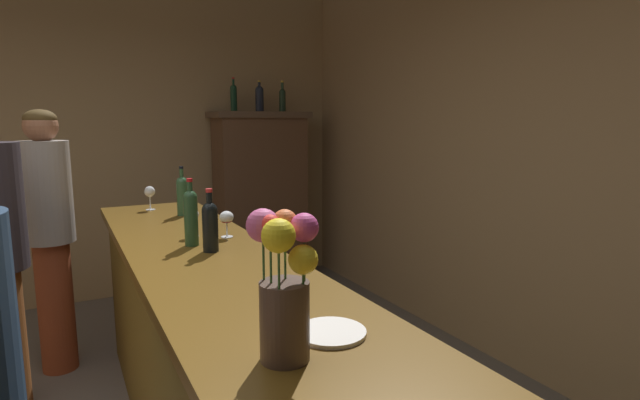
{
  "coord_description": "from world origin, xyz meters",
  "views": [
    {
      "loc": [
        0.12,
        -1.96,
        1.63
      ],
      "look_at": [
        1.34,
        0.37,
        1.21
      ],
      "focal_mm": 27.98,
      "sensor_mm": 36.0,
      "label": 1
    }
  ],
  "objects_px": {
    "bar_counter": "(213,366)",
    "wine_glass_rear": "(193,216)",
    "wine_bottle_merlot": "(191,215)",
    "wine_bottle_malbec": "(182,194)",
    "cheese_plate": "(331,332)",
    "display_bottle_left": "(234,97)",
    "patron_near_entrance": "(49,227)",
    "wine_glass_mid": "(227,219)",
    "wine_glass_front": "(150,192)",
    "wine_bottle_syrah": "(210,224)",
    "display_bottle_midleft": "(259,98)",
    "display_bottle_center": "(282,99)",
    "display_cabinet": "(261,196)",
    "flower_arrangement": "(284,285)"
  },
  "relations": [
    {
      "from": "flower_arrangement",
      "to": "display_bottle_midleft",
      "type": "xyz_separation_m",
      "value": [
        1.3,
        3.55,
        0.62
      ]
    },
    {
      "from": "cheese_plate",
      "to": "display_bottle_center",
      "type": "height_order",
      "value": "display_bottle_center"
    },
    {
      "from": "wine_bottle_syrah",
      "to": "bar_counter",
      "type": "bearing_deg",
      "value": -111.58
    },
    {
      "from": "display_cabinet",
      "to": "wine_glass_front",
      "type": "xyz_separation_m",
      "value": [
        -1.23,
        -1.17,
        0.26
      ]
    },
    {
      "from": "bar_counter",
      "to": "wine_glass_rear",
      "type": "relative_size",
      "value": 21.61
    },
    {
      "from": "flower_arrangement",
      "to": "wine_bottle_syrah",
      "type": "bearing_deg",
      "value": 83.71
    },
    {
      "from": "cheese_plate",
      "to": "patron_near_entrance",
      "type": "bearing_deg",
      "value": 106.68
    },
    {
      "from": "wine_glass_front",
      "to": "wine_glass_rear",
      "type": "xyz_separation_m",
      "value": [
        0.07,
        -0.92,
        -0.01
      ]
    },
    {
      "from": "wine_bottle_merlot",
      "to": "wine_bottle_malbec",
      "type": "bearing_deg",
      "value": 80.37
    },
    {
      "from": "wine_bottle_malbec",
      "to": "wine_glass_front",
      "type": "distance_m",
      "value": 0.33
    },
    {
      "from": "display_cabinet",
      "to": "wine_glass_front",
      "type": "relative_size",
      "value": 10.7
    },
    {
      "from": "display_bottle_midleft",
      "to": "display_bottle_left",
      "type": "bearing_deg",
      "value": -180.0
    },
    {
      "from": "bar_counter",
      "to": "flower_arrangement",
      "type": "relative_size",
      "value": 8.33
    },
    {
      "from": "bar_counter",
      "to": "cheese_plate",
      "type": "relative_size",
      "value": 15.83
    },
    {
      "from": "bar_counter",
      "to": "wine_bottle_malbec",
      "type": "distance_m",
      "value": 1.23
    },
    {
      "from": "display_cabinet",
      "to": "wine_bottle_merlot",
      "type": "relative_size",
      "value": 5.34
    },
    {
      "from": "flower_arrangement",
      "to": "wine_glass_front",
      "type": "bearing_deg",
      "value": 88.58
    },
    {
      "from": "wine_bottle_malbec",
      "to": "wine_glass_mid",
      "type": "relative_size",
      "value": 2.27
    },
    {
      "from": "display_cabinet",
      "to": "display_bottle_midleft",
      "type": "distance_m",
      "value": 0.96
    },
    {
      "from": "bar_counter",
      "to": "cheese_plate",
      "type": "bearing_deg",
      "value": -85.11
    },
    {
      "from": "display_cabinet",
      "to": "display_bottle_midleft",
      "type": "bearing_deg",
      "value": 0.0
    },
    {
      "from": "display_bottle_midleft",
      "to": "display_bottle_center",
      "type": "bearing_deg",
      "value": 0.0
    },
    {
      "from": "wine_bottle_syrah",
      "to": "wine_glass_front",
      "type": "relative_size",
      "value": 1.8
    },
    {
      "from": "cheese_plate",
      "to": "bar_counter",
      "type": "bearing_deg",
      "value": 94.89
    },
    {
      "from": "display_cabinet",
      "to": "flower_arrangement",
      "type": "distance_m",
      "value": 3.79
    },
    {
      "from": "wine_glass_rear",
      "to": "cheese_plate",
      "type": "height_order",
      "value": "wine_glass_rear"
    },
    {
      "from": "bar_counter",
      "to": "wine_glass_mid",
      "type": "relative_size",
      "value": 23.02
    },
    {
      "from": "display_bottle_midleft",
      "to": "display_bottle_center",
      "type": "relative_size",
      "value": 0.98
    },
    {
      "from": "bar_counter",
      "to": "wine_bottle_syrah",
      "type": "xyz_separation_m",
      "value": [
        0.03,
        0.08,
        0.64
      ]
    },
    {
      "from": "display_bottle_left",
      "to": "display_bottle_center",
      "type": "distance_m",
      "value": 0.5
    },
    {
      "from": "display_bottle_center",
      "to": "wine_glass_mid",
      "type": "bearing_deg",
      "value": -120.06
    },
    {
      "from": "wine_glass_mid",
      "to": "patron_near_entrance",
      "type": "bearing_deg",
      "value": 126.02
    },
    {
      "from": "bar_counter",
      "to": "wine_glass_rear",
      "type": "height_order",
      "value": "wine_glass_rear"
    },
    {
      "from": "cheese_plate",
      "to": "display_bottle_left",
      "type": "relative_size",
      "value": 0.63
    },
    {
      "from": "display_cabinet",
      "to": "display_bottle_center",
      "type": "relative_size",
      "value": 5.72
    },
    {
      "from": "wine_glass_front",
      "to": "display_bottle_midleft",
      "type": "height_order",
      "value": "display_bottle_midleft"
    },
    {
      "from": "display_bottle_midleft",
      "to": "display_cabinet",
      "type": "bearing_deg",
      "value": 180.0
    },
    {
      "from": "wine_glass_mid",
      "to": "bar_counter",
      "type": "bearing_deg",
      "value": -119.53
    },
    {
      "from": "wine_bottle_merlot",
      "to": "wine_glass_mid",
      "type": "xyz_separation_m",
      "value": [
        0.2,
        0.09,
        -0.05
      ]
    },
    {
      "from": "wine_bottle_merlot",
      "to": "display_bottle_midleft",
      "type": "height_order",
      "value": "display_bottle_midleft"
    },
    {
      "from": "display_cabinet",
      "to": "wine_bottle_malbec",
      "type": "relative_size",
      "value": 5.54
    },
    {
      "from": "wine_bottle_merlot",
      "to": "patron_near_entrance",
      "type": "xyz_separation_m",
      "value": [
        -0.62,
        1.22,
        -0.23
      ]
    },
    {
      "from": "bar_counter",
      "to": "display_bottle_left",
      "type": "distance_m",
      "value": 3.0
    },
    {
      "from": "wine_bottle_syrah",
      "to": "cheese_plate",
      "type": "xyz_separation_m",
      "value": [
        0.05,
        -1.04,
        -0.12
      ]
    },
    {
      "from": "wine_bottle_merlot",
      "to": "wine_glass_front",
      "type": "distance_m",
      "value": 1.1
    },
    {
      "from": "wine_glass_rear",
      "to": "display_bottle_left",
      "type": "height_order",
      "value": "display_bottle_left"
    },
    {
      "from": "wine_glass_mid",
      "to": "display_bottle_midleft",
      "type": "xyz_separation_m",
      "value": [
        1.03,
        2.19,
        0.72
      ]
    },
    {
      "from": "wine_glass_rear",
      "to": "patron_near_entrance",
      "type": "distance_m",
      "value": 1.25
    },
    {
      "from": "wine_bottle_merlot",
      "to": "display_bottle_center",
      "type": "xyz_separation_m",
      "value": [
        1.47,
        2.28,
        0.66
      ]
    },
    {
      "from": "display_bottle_left",
      "to": "display_bottle_center",
      "type": "relative_size",
      "value": 1.05
    }
  ]
}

